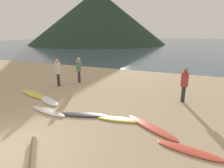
# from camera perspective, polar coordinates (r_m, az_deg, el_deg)

# --- Properties ---
(ground_plane) EXTENTS (120.00, 120.00, 0.20)m
(ground_plane) POSITION_cam_1_polar(r_m,az_deg,el_deg) (14.60, 3.26, 1.27)
(ground_plane) COLOR tan
(ground_plane) RESTS_ON ground
(ocean_water) EXTENTS (140.00, 100.00, 0.01)m
(ocean_water) POSITION_cam_1_polar(r_m,az_deg,el_deg) (67.18, 18.93, 11.82)
(ocean_water) COLOR #475B6B
(ocean_water) RESTS_ON ground
(headland_hill) EXTENTS (41.36, 41.36, 15.72)m
(headland_hill) POSITION_cam_1_polar(r_m,az_deg,el_deg) (60.65, -4.42, 19.71)
(headland_hill) COLOR #1E3323
(headland_hill) RESTS_ON ground
(surfboard_0) EXTENTS (2.58, 1.28, 0.10)m
(surfboard_0) POSITION_cam_1_polar(r_m,az_deg,el_deg) (11.68, -22.87, -2.91)
(surfboard_0) COLOR yellow
(surfboard_0) RESTS_ON ground
(surfboard_1) EXTENTS (1.97, 1.38, 0.09)m
(surfboard_1) POSITION_cam_1_polar(r_m,az_deg,el_deg) (10.41, -18.95, -4.75)
(surfboard_1) COLOR white
(surfboard_1) RESTS_ON ground
(surfboard_2) EXTENTS (2.16, 0.83, 0.10)m
(surfboard_2) POSITION_cam_1_polar(r_m,az_deg,el_deg) (9.03, -19.09, -7.86)
(surfboard_2) COLOR silver
(surfboard_2) RESTS_ON ground
(surfboard_3) EXTENTS (2.20, 1.06, 0.08)m
(surfboard_3) POSITION_cam_1_polar(r_m,az_deg,el_deg) (8.31, -8.95, -9.28)
(surfboard_3) COLOR #333338
(surfboard_3) RESTS_ON ground
(surfboard_4) EXTENTS (2.08, 0.80, 0.07)m
(surfboard_4) POSITION_cam_1_polar(r_m,az_deg,el_deg) (7.83, 2.62, -10.79)
(surfboard_4) COLOR yellow
(surfboard_4) RESTS_ON ground
(surfboard_5) EXTENTS (2.36, 1.70, 0.09)m
(surfboard_5) POSITION_cam_1_polar(r_m,az_deg,el_deg) (7.39, 11.85, -12.76)
(surfboard_5) COLOR #D84C38
(surfboard_5) RESTS_ON ground
(surfboard_6) EXTENTS (2.02, 0.75, 0.07)m
(surfboard_6) POSITION_cam_1_polar(r_m,az_deg,el_deg) (6.47, 22.63, -18.30)
(surfboard_6) COLOR #D84C38
(surfboard_6) RESTS_ON ground
(person_0) EXTENTS (0.37, 0.37, 1.81)m
(person_0) POSITION_cam_1_polar(r_m,az_deg,el_deg) (12.86, -16.30, 4.03)
(person_0) COLOR #2D2D38
(person_0) RESTS_ON ground
(person_1) EXTENTS (0.37, 0.37, 1.81)m
(person_1) POSITION_cam_1_polar(r_m,az_deg,el_deg) (10.14, 21.33, 0.58)
(person_1) COLOR #2D2D38
(person_1) RESTS_ON ground
(person_2) EXTENTS (0.36, 0.36, 1.77)m
(person_2) POSITION_cam_1_polar(r_m,az_deg,el_deg) (13.46, -10.16, 4.82)
(person_2) COLOR #2D2D38
(person_2) RESTS_ON ground
(driftwood_log) EXTENTS (1.71, 1.87, 0.16)m
(driftwood_log) POSITION_cam_1_polar(r_m,az_deg,el_deg) (6.00, -23.31, -20.78)
(driftwood_log) COLOR brown
(driftwood_log) RESTS_ON ground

